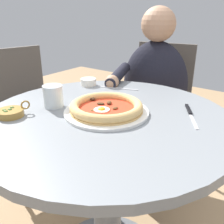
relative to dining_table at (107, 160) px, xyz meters
name	(u,v)px	position (x,y,z in m)	size (l,w,h in m)	color
dining_table	(107,160)	(0.00, 0.00, 0.00)	(0.91, 0.91, 0.76)	gray
pizza_on_plate	(106,108)	(0.01, -0.01, 0.22)	(0.31, 0.31, 0.04)	white
water_glass	(53,98)	(0.21, 0.06, 0.23)	(0.08, 0.08, 0.09)	silver
steak_knife	(190,112)	(-0.24, -0.19, 0.20)	(0.12, 0.19, 0.01)	silver
ramekin_capers	(88,82)	(0.30, -0.24, 0.21)	(0.08, 0.08, 0.03)	white
olive_pan	(11,112)	(0.27, 0.21, 0.21)	(0.09, 0.11, 0.05)	olive
fork_utensil	(119,88)	(0.14, -0.28, 0.20)	(0.18, 0.07, 0.00)	#BCBCC1
diner_person	(152,115)	(0.13, -0.62, -0.06)	(0.41, 0.54, 1.12)	#282833
cafe_chair_diner	(159,101)	(0.16, -0.77, -0.02)	(0.48, 0.48, 0.90)	#504A45
cafe_chair_spare_near	(25,104)	(0.85, -0.23, -0.03)	(0.47, 0.47, 0.88)	#504A45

